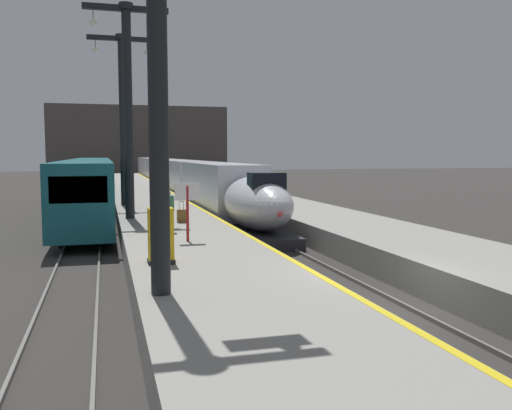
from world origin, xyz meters
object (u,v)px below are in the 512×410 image
(highspeed_train_main, at_px, (173,175))
(departure_info_board, at_px, (187,200))
(regional_train_adjacent, at_px, (90,183))
(passenger_mid_platform, at_px, (166,199))
(station_column_near, at_px, (160,38))
(rolling_suitcase, at_px, (181,216))
(station_column_far, at_px, (123,105))
(ticket_machine_yellow, at_px, (161,238))
(passenger_far_waiting, at_px, (168,208))
(passenger_near_edge, at_px, (161,202))
(station_column_mid, at_px, (128,92))

(highspeed_train_main, height_order, departure_info_board, highspeed_train_main)
(regional_train_adjacent, distance_m, passenger_mid_platform, 15.58)
(station_column_near, distance_m, rolling_suitcase, 14.05)
(regional_train_adjacent, height_order, station_column_near, station_column_near)
(station_column_far, bearing_deg, station_column_near, -89.86)
(highspeed_train_main, distance_m, station_column_far, 25.49)
(station_column_far, height_order, ticket_machine_yellow, station_column_far)
(passenger_mid_platform, height_order, departure_info_board, departure_info_board)
(highspeed_train_main, distance_m, rolling_suitcase, 34.06)
(ticket_machine_yellow, bearing_deg, regional_train_adjacent, 95.68)
(rolling_suitcase, bearing_deg, passenger_far_waiting, -107.16)
(highspeed_train_main, distance_m, passenger_far_waiting, 37.11)
(highspeed_train_main, xyz_separation_m, rolling_suitcase, (-3.71, -33.85, -0.62))
(regional_train_adjacent, distance_m, rolling_suitcase, 16.93)
(station_column_near, height_order, rolling_suitcase, station_column_near)
(station_column_far, distance_m, passenger_near_edge, 11.37)
(station_column_near, xyz_separation_m, passenger_far_waiting, (1.22, 9.87, -4.64))
(station_column_mid, distance_m, passenger_near_edge, 5.98)
(ticket_machine_yellow, distance_m, departure_info_board, 4.10)
(station_column_near, xyz_separation_m, passenger_mid_platform, (1.58, 14.07, -4.64))
(regional_train_adjacent, distance_m, station_column_far, 8.68)
(passenger_far_waiting, xyz_separation_m, departure_info_board, (0.40, -2.53, 0.52))
(station_column_far, relative_size, departure_info_board, 4.85)
(passenger_near_edge, relative_size, passenger_far_waiting, 1.00)
(highspeed_train_main, xyz_separation_m, regional_train_adjacent, (-8.10, -17.52, 0.16))
(passenger_near_edge, height_order, rolling_suitcase, passenger_near_edge)
(passenger_near_edge, distance_m, departure_info_board, 5.07)
(station_column_mid, bearing_deg, rolling_suitcase, -47.59)
(station_column_mid, bearing_deg, passenger_far_waiting, -76.62)
(ticket_machine_yellow, bearing_deg, station_column_near, -94.76)
(passenger_far_waiting, relative_size, ticket_machine_yellow, 1.06)
(ticket_machine_yellow, bearing_deg, highspeed_train_main, 82.67)
(passenger_far_waiting, bearing_deg, regional_train_adjacent, 100.21)
(passenger_mid_platform, bearing_deg, regional_train_adjacent, 104.27)
(regional_train_adjacent, height_order, ticket_machine_yellow, regional_train_adjacent)
(passenger_far_waiting, bearing_deg, station_column_near, -97.05)
(departure_info_board, bearing_deg, station_column_far, 96.34)
(passenger_mid_platform, bearing_deg, passenger_near_edge, -103.11)
(regional_train_adjacent, bearing_deg, station_column_far, -71.90)
(station_column_mid, bearing_deg, regional_train_adjacent, 98.97)
(passenger_mid_platform, distance_m, departure_info_board, 6.76)
(passenger_near_edge, bearing_deg, ticket_machine_yellow, -95.77)
(passenger_far_waiting, distance_m, ticket_machine_yellow, 6.41)
(regional_train_adjacent, height_order, station_column_mid, station_column_mid)
(highspeed_train_main, bearing_deg, regional_train_adjacent, -114.82)
(station_column_near, relative_size, station_column_far, 0.89)
(highspeed_train_main, bearing_deg, rolling_suitcase, -96.25)
(station_column_near, bearing_deg, regional_train_adjacent, 94.42)
(station_column_near, height_order, passenger_near_edge, station_column_near)
(rolling_suitcase, height_order, ticket_machine_yellow, ticket_machine_yellow)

